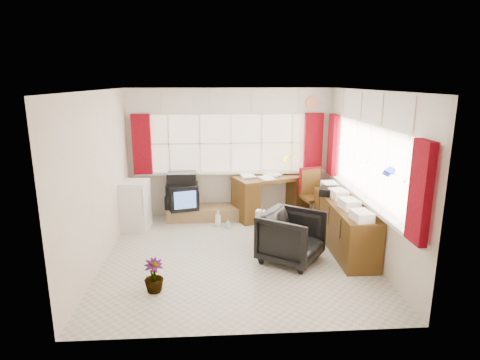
% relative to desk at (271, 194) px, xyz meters
% --- Properties ---
extents(ground, '(4.00, 4.00, 0.00)m').
position_rel_desk_xyz_m(ground, '(-0.77, -1.80, -0.46)').
color(ground, beige).
rests_on(ground, ground).
extents(room_walls, '(4.00, 4.00, 4.00)m').
position_rel_desk_xyz_m(room_walls, '(-0.77, -1.80, 1.04)').
color(room_walls, beige).
rests_on(room_walls, ground).
extents(window_back, '(3.70, 0.12, 3.60)m').
position_rel_desk_xyz_m(window_back, '(-0.77, 0.14, 0.49)').
color(window_back, beige).
rests_on(window_back, room_walls).
extents(window_right, '(0.12, 3.70, 3.60)m').
position_rel_desk_xyz_m(window_right, '(1.18, -1.80, 0.49)').
color(window_right, beige).
rests_on(window_right, room_walls).
extents(curtains, '(3.83, 3.83, 1.15)m').
position_rel_desk_xyz_m(curtains, '(0.16, -0.88, 1.00)').
color(curtains, maroon).
rests_on(curtains, room_walls).
extents(overhead_cabinets, '(3.98, 3.98, 0.48)m').
position_rel_desk_xyz_m(overhead_cabinets, '(0.21, -0.82, 1.79)').
color(overhead_cabinets, beige).
rests_on(overhead_cabinets, room_walls).
extents(desk, '(1.59, 1.17, 0.86)m').
position_rel_desk_xyz_m(desk, '(0.00, 0.00, 0.00)').
color(desk, '#4F3312').
rests_on(desk, ground).
extents(desk_lamp, '(0.18, 0.16, 0.44)m').
position_rel_desk_xyz_m(desk_lamp, '(0.49, 0.24, 0.67)').
color(desk_lamp, '#FFE70A').
rests_on(desk_lamp, desk).
extents(task_chair, '(0.53, 0.55, 1.05)m').
position_rel_desk_xyz_m(task_chair, '(0.73, -0.38, 0.10)').
color(task_chair, black).
rests_on(task_chair, ground).
extents(office_chair, '(1.14, 1.14, 0.76)m').
position_rel_desk_xyz_m(office_chair, '(0.03, -2.04, -0.08)').
color(office_chair, black).
rests_on(office_chair, ground).
extents(radiator, '(0.40, 0.28, 0.56)m').
position_rel_desk_xyz_m(radiator, '(-0.20, -1.38, -0.23)').
color(radiator, white).
rests_on(radiator, ground).
extents(credenza, '(0.50, 2.00, 0.85)m').
position_rel_desk_xyz_m(credenza, '(0.96, -1.60, -0.06)').
color(credenza, '#4F3312').
rests_on(credenza, ground).
extents(file_tray, '(0.39, 0.44, 0.12)m').
position_rel_desk_xyz_m(file_tray, '(0.83, -1.11, 0.36)').
color(file_tray, black).
rests_on(file_tray, credenza).
extents(tv_bench, '(1.40, 0.50, 0.25)m').
position_rel_desk_xyz_m(tv_bench, '(-1.32, -0.08, -0.33)').
color(tv_bench, olive).
rests_on(tv_bench, ground).
extents(crt_tv, '(0.64, 0.61, 0.48)m').
position_rel_desk_xyz_m(crt_tv, '(-1.71, -0.18, 0.03)').
color(crt_tv, black).
rests_on(crt_tv, tv_bench).
extents(hifi_stack, '(0.66, 0.42, 0.68)m').
position_rel_desk_xyz_m(hifi_stack, '(-1.73, -0.05, 0.11)').
color(hifi_stack, black).
rests_on(hifi_stack, tv_bench).
extents(mini_fridge, '(0.56, 0.57, 0.89)m').
position_rel_desk_xyz_m(mini_fridge, '(-2.57, -0.54, -0.01)').
color(mini_fridge, white).
rests_on(mini_fridge, ground).
extents(spray_bottle_a, '(0.16, 0.16, 0.30)m').
position_rel_desk_xyz_m(spray_bottle_a, '(-1.05, -0.51, -0.31)').
color(spray_bottle_a, white).
rests_on(spray_bottle_a, ground).
extents(spray_bottle_b, '(0.08, 0.08, 0.17)m').
position_rel_desk_xyz_m(spray_bottle_b, '(-0.86, -0.60, -0.37)').
color(spray_bottle_b, '#7FBEBA').
rests_on(spray_bottle_b, ground).
extents(flower_vase, '(0.31, 0.31, 0.44)m').
position_rel_desk_xyz_m(flower_vase, '(-1.88, -2.83, -0.24)').
color(flower_vase, black).
rests_on(flower_vase, ground).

